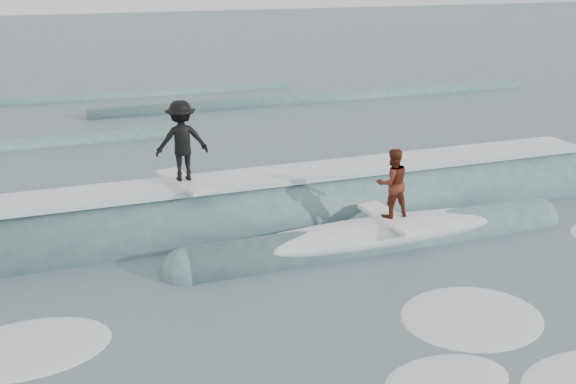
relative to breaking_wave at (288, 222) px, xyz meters
name	(u,v)px	position (x,y,z in m)	size (l,w,h in m)	color
ground	(350,304)	(-0.26, -4.22, -0.04)	(160.00, 160.00, 0.00)	#41545F
breaking_wave	(288,222)	(0.00, 0.00, 0.00)	(21.34, 3.97, 2.38)	#3C6266
surfer_black	(182,143)	(-2.52, 0.31, 2.20)	(1.25, 2.07, 1.99)	silver
surfer_red	(392,187)	(1.83, -1.89, 1.33)	(0.79, 2.05, 1.71)	white
whitewater	(405,329)	(0.31, -5.36, -0.04)	(16.37, 5.93, 0.10)	silver
far_swells	(139,116)	(-1.98, 13.43, -0.04)	(40.58, 8.65, 0.80)	#3C6266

